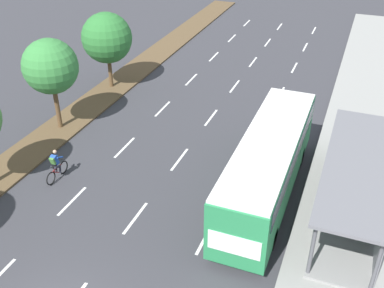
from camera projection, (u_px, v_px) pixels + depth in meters
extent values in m
cube|color=brown|center=(121.00, 82.00, 34.57)|extent=(2.60, 52.00, 0.12)
cube|color=gray|center=(361.00, 122.00, 29.11)|extent=(4.50, 52.00, 0.15)
cube|color=white|center=(72.00, 201.00, 22.31)|extent=(0.14, 2.37, 0.01)
cube|color=white|center=(125.00, 147.00, 26.58)|extent=(0.14, 2.37, 0.01)
cube|color=white|center=(163.00, 109.00, 30.85)|extent=(0.14, 2.37, 0.01)
cube|color=white|center=(191.00, 79.00, 35.12)|extent=(0.14, 2.37, 0.01)
cube|color=white|center=(214.00, 57.00, 39.38)|extent=(0.14, 2.37, 0.01)
cube|color=white|center=(232.00, 38.00, 43.65)|extent=(0.14, 2.37, 0.01)
cube|color=white|center=(247.00, 23.00, 47.92)|extent=(0.14, 2.37, 0.01)
cube|color=white|center=(135.00, 218.00, 21.23)|extent=(0.14, 2.37, 0.01)
cube|color=white|center=(180.00, 159.00, 25.49)|extent=(0.14, 2.37, 0.01)
cube|color=white|center=(211.00, 118.00, 29.76)|extent=(0.14, 2.37, 0.01)
cube|color=white|center=(235.00, 86.00, 34.03)|extent=(0.14, 2.37, 0.01)
cube|color=white|center=(253.00, 62.00, 38.30)|extent=(0.14, 2.37, 0.01)
cube|color=white|center=(268.00, 42.00, 42.56)|extent=(0.14, 2.37, 0.01)
cube|color=white|center=(280.00, 27.00, 46.83)|extent=(0.14, 2.37, 0.01)
cube|color=white|center=(206.00, 237.00, 20.14)|extent=(0.14, 2.37, 0.01)
cube|color=white|center=(239.00, 172.00, 24.41)|extent=(0.14, 2.37, 0.01)
cube|color=white|center=(263.00, 127.00, 28.67)|extent=(0.14, 2.37, 0.01)
cube|color=white|center=(281.00, 93.00, 32.94)|extent=(0.14, 2.37, 0.01)
cube|color=white|center=(294.00, 68.00, 37.21)|extent=(0.14, 2.37, 0.01)
cube|color=white|center=(305.00, 47.00, 41.48)|extent=(0.14, 2.37, 0.01)
cube|color=white|center=(314.00, 30.00, 45.74)|extent=(0.14, 2.37, 0.01)
cube|color=gray|center=(348.00, 212.00, 21.28)|extent=(2.60, 9.47, 0.10)
cylinder|color=#56565B|center=(312.00, 248.00, 17.38)|extent=(0.16, 0.16, 2.60)
cylinder|color=#56565B|center=(337.00, 138.00, 24.51)|extent=(0.16, 0.16, 2.60)
cylinder|color=#56565B|center=(377.00, 265.00, 16.65)|extent=(0.16, 0.16, 2.60)
cylinder|color=#56565B|center=(384.00, 146.00, 23.78)|extent=(0.16, 0.16, 2.60)
cube|color=gray|center=(383.00, 195.00, 20.19)|extent=(0.10, 8.99, 2.34)
cube|color=slate|center=(359.00, 164.00, 19.86)|extent=(2.90, 9.87, 0.16)
cube|color=#28844C|center=(268.00, 165.00, 21.74)|extent=(2.50, 11.20, 2.80)
cube|color=#2D3D4C|center=(270.00, 150.00, 21.29)|extent=(2.54, 10.30, 0.90)
cube|color=silver|center=(271.00, 139.00, 20.98)|extent=(2.45, 10.98, 0.12)
cube|color=#2D3D4C|center=(291.00, 109.00, 26.02)|extent=(2.25, 0.06, 1.54)
cube|color=white|center=(234.00, 245.00, 17.37)|extent=(2.12, 0.04, 0.90)
cylinder|color=black|center=(261.00, 148.00, 25.54)|extent=(0.30, 1.00, 1.00)
cylinder|color=black|center=(300.00, 156.00, 24.86)|extent=(0.30, 1.00, 1.00)
cylinder|color=black|center=(223.00, 226.00, 20.02)|extent=(0.30, 1.00, 1.00)
cylinder|color=black|center=(272.00, 238.00, 19.34)|extent=(0.30, 1.00, 1.00)
torus|color=black|center=(64.00, 167.00, 24.19)|extent=(0.06, 0.72, 0.72)
torus|color=black|center=(51.00, 178.00, 23.32)|extent=(0.06, 0.72, 0.72)
cylinder|color=maroon|center=(57.00, 168.00, 23.61)|extent=(0.05, 0.94, 0.05)
cylinder|color=maroon|center=(56.00, 172.00, 23.62)|extent=(0.05, 0.57, 0.42)
cylinder|color=maroon|center=(54.00, 170.00, 23.44)|extent=(0.04, 0.04, 0.40)
cube|color=black|center=(54.00, 167.00, 23.33)|extent=(0.12, 0.24, 0.06)
cylinder|color=black|center=(61.00, 159.00, 23.86)|extent=(0.46, 0.04, 0.04)
cube|color=#234CA8|center=(55.00, 160.00, 23.30)|extent=(0.30, 0.36, 0.59)
cube|color=#4C893D|center=(53.00, 161.00, 23.17)|extent=(0.26, 0.26, 0.42)
sphere|color=tan|center=(55.00, 152.00, 23.18)|extent=(0.20, 0.20, 0.20)
cylinder|color=#23232D|center=(54.00, 166.00, 23.53)|extent=(0.12, 0.42, 0.25)
cylinder|color=#23232D|center=(56.00, 168.00, 23.80)|extent=(0.10, 0.17, 0.41)
cylinder|color=#23232D|center=(57.00, 167.00, 23.45)|extent=(0.12, 0.42, 0.25)
cylinder|color=#23232D|center=(60.00, 169.00, 23.72)|extent=(0.10, 0.17, 0.41)
cylinder|color=#234CA8|center=(54.00, 156.00, 23.51)|extent=(0.09, 0.47, 0.28)
cylinder|color=#234CA8|center=(60.00, 157.00, 23.40)|extent=(0.09, 0.47, 0.28)
cylinder|color=brown|center=(57.00, 107.00, 27.77)|extent=(0.28, 0.28, 2.78)
sphere|color=#38843D|center=(50.00, 66.00, 26.41)|extent=(3.27, 3.27, 3.27)
cylinder|color=brown|center=(110.00, 71.00, 33.17)|extent=(0.28, 0.28, 2.34)
sphere|color=#2D7533|center=(107.00, 38.00, 31.86)|extent=(3.57, 3.57, 3.57)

